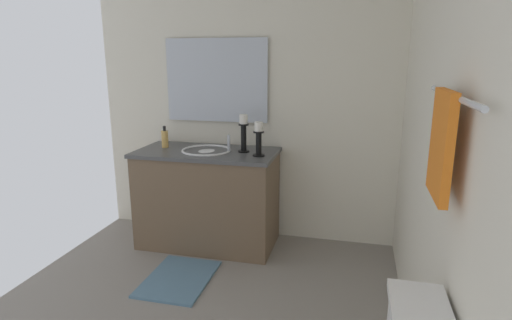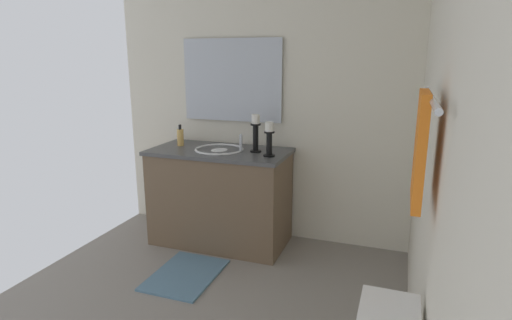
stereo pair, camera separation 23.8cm
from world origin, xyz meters
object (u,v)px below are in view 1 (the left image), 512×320
(mirror, at_px, (216,80))
(candle_holder_short, at_px, (244,132))
(towel_bar, at_px, (453,96))
(towel_near_vanity, at_px, (441,145))
(vanity_cabinet, at_px, (208,198))
(soap_bottle, at_px, (165,139))
(bath_mat, at_px, (179,279))
(sink_basin, at_px, (207,155))
(candle_holder_tall, at_px, (259,138))

(mirror, bearing_deg, candle_holder_short, 50.70)
(towel_bar, xyz_separation_m, towel_near_vanity, (0.00, -0.02, -0.17))
(vanity_cabinet, distance_m, soap_bottle, 0.61)
(candle_holder_short, distance_m, bath_mat, 1.20)
(sink_basin, bearing_deg, vanity_cabinet, -90.00)
(candle_holder_tall, bearing_deg, soap_bottle, -98.12)
(sink_basin, xyz_separation_m, soap_bottle, (-0.04, -0.38, 0.11))
(candle_holder_tall, xyz_separation_m, towel_near_vanity, (1.49, 1.00, 0.30))
(mirror, distance_m, candle_holder_short, 0.55)
(mirror, distance_m, towel_bar, 2.36)
(towel_near_vanity, bearing_deg, vanity_cabinet, -137.08)
(towel_near_vanity, bearing_deg, soap_bottle, -131.22)
(towel_bar, xyz_separation_m, bath_mat, (-0.94, -1.47, -1.40))
(candle_holder_short, relative_size, towel_bar, 0.39)
(vanity_cabinet, bearing_deg, mirror, 179.99)
(soap_bottle, distance_m, bath_mat, 1.16)
(towel_bar, distance_m, towel_near_vanity, 0.17)
(sink_basin, relative_size, mirror, 0.46)
(soap_bottle, bearing_deg, towel_bar, 49.06)
(towel_bar, bearing_deg, sink_basin, -136.75)
(candle_holder_tall, height_order, soap_bottle, candle_holder_tall)
(towel_bar, bearing_deg, soap_bottle, -130.94)
(candle_holder_short, bearing_deg, mirror, -129.30)
(sink_basin, distance_m, mirror, 0.65)
(sink_basin, xyz_separation_m, mirror, (-0.28, -0.00, 0.58))
(mirror, distance_m, soap_bottle, 0.65)
(vanity_cabinet, height_order, bath_mat, vanity_cabinet)
(vanity_cabinet, distance_m, towel_bar, 2.37)
(mirror, relative_size, bath_mat, 1.47)
(soap_bottle, bearing_deg, mirror, 121.80)
(vanity_cabinet, bearing_deg, candle_holder_tall, 80.56)
(towel_near_vanity, bearing_deg, bath_mat, -122.85)
(candle_holder_tall, bearing_deg, sink_basin, -99.46)
(vanity_cabinet, distance_m, candle_holder_tall, 0.71)
(vanity_cabinet, xyz_separation_m, candle_holder_short, (-0.03, 0.30, 0.56))
(sink_basin, xyz_separation_m, candle_holder_short, (-0.03, 0.30, 0.20))
(mirror, bearing_deg, candle_holder_tall, 51.78)
(candle_holder_tall, bearing_deg, towel_near_vanity, 33.98)
(vanity_cabinet, height_order, towel_near_vanity, towel_near_vanity)
(sink_basin, xyz_separation_m, bath_mat, (0.62, -0.00, -0.76))
(sink_basin, height_order, towel_bar, towel_bar)
(candle_holder_short, bearing_deg, sink_basin, -84.02)
(vanity_cabinet, relative_size, bath_mat, 1.90)
(towel_bar, height_order, bath_mat, towel_bar)
(sink_basin, relative_size, candle_holder_tall, 1.53)
(soap_bottle, bearing_deg, candle_holder_tall, 81.88)
(soap_bottle, distance_m, towel_bar, 2.51)
(vanity_cabinet, xyz_separation_m, candle_holder_tall, (0.07, 0.45, 0.54))
(bath_mat, bearing_deg, candle_holder_tall, 140.67)
(bath_mat, bearing_deg, candle_holder_short, 155.21)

